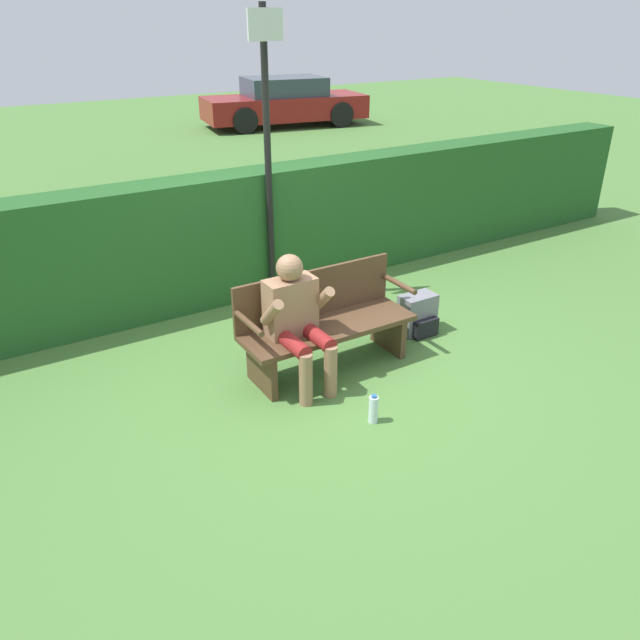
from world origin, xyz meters
TOP-DOWN VIEW (x-y plane):
  - ground_plane at (0.00, 0.00)m, footprint 40.00×40.00m
  - hedge_back at (0.00, 1.91)m, footprint 12.00×0.47m
  - park_bench at (0.00, 0.07)m, footprint 1.56×0.52m
  - person_seated at (-0.35, -0.05)m, footprint 0.56×0.61m
  - backpack at (1.12, 0.12)m, footprint 0.36×0.29m
  - water_bottle at (-0.15, -0.88)m, footprint 0.07×0.07m
  - signpost at (0.30, 1.62)m, footprint 0.36×0.09m
  - parked_car at (5.99, 11.72)m, footprint 4.60×2.37m

SIDE VIEW (x-z plane):
  - ground_plane at x=0.00m, z-range 0.00..0.00m
  - water_bottle at x=-0.15m, z-range -0.01..0.24m
  - backpack at x=1.12m, z-range -0.01..0.38m
  - park_bench at x=0.00m, z-range -0.01..0.85m
  - parked_car at x=5.99m, z-range -0.02..1.26m
  - person_seated at x=-0.35m, z-range 0.06..1.19m
  - hedge_back at x=0.00m, z-range 0.00..1.36m
  - signpost at x=0.30m, z-range 0.18..3.14m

